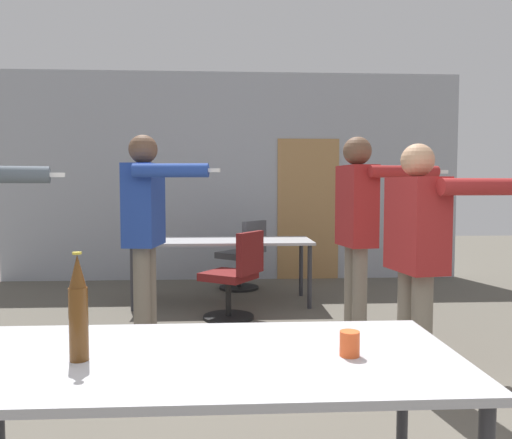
% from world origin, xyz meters
% --- Properties ---
extents(back_wall, '(6.65, 0.12, 3.00)m').
position_xyz_m(back_wall, '(0.02, 5.79, 1.49)').
color(back_wall, '#A3A8B2').
rests_on(back_wall, ground_plane).
extents(conference_table_near, '(1.89, 0.84, 0.74)m').
position_xyz_m(conference_table_near, '(-0.17, 0.28, 0.68)').
color(conference_table_near, '#A8A8AD').
rests_on(conference_table_near, ground_plane).
extents(conference_table_far, '(2.06, 0.78, 0.74)m').
position_xyz_m(conference_table_far, '(-0.14, 4.26, 0.68)').
color(conference_table_far, '#A8A8AD').
rests_on(conference_table_far, ground_plane).
extents(person_near_casual, '(0.79, 0.73, 1.78)m').
position_xyz_m(person_near_casual, '(-0.75, 2.67, 1.07)').
color(person_near_casual, slate).
rests_on(person_near_casual, ground_plane).
extents(person_center_tall, '(0.85, 0.58, 1.76)m').
position_xyz_m(person_center_tall, '(1.02, 2.60, 1.08)').
color(person_center_tall, slate).
rests_on(person_center_tall, ground_plane).
extents(person_left_plaid, '(0.82, 0.65, 1.63)m').
position_xyz_m(person_left_plaid, '(1.19, 1.71, 0.98)').
color(person_left_plaid, slate).
rests_on(person_left_plaid, ground_plane).
extents(office_chair_near_pushed, '(0.68, 0.66, 0.90)m').
position_xyz_m(office_chair_near_pushed, '(-0.00, 3.51, 0.42)').
color(office_chair_near_pushed, black).
rests_on(office_chair_near_pushed, ground_plane).
extents(office_chair_mid_tucked, '(0.69, 0.68, 0.91)m').
position_xyz_m(office_chair_mid_tucked, '(0.13, 5.00, 0.42)').
color(office_chair_mid_tucked, black).
rests_on(office_chair_mid_tucked, ground_plane).
extents(beer_bottle, '(0.07, 0.07, 0.38)m').
position_xyz_m(beer_bottle, '(-0.58, 0.24, 0.92)').
color(beer_bottle, '#563314').
rests_on(beer_bottle, conference_table_near).
extents(drink_cup, '(0.07, 0.07, 0.09)m').
position_xyz_m(drink_cup, '(0.37, 0.23, 0.78)').
color(drink_cup, '#E05123').
rests_on(drink_cup, conference_table_near).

